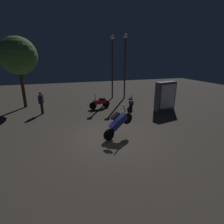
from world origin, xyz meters
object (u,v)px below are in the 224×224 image
object	(u,v)px
kiosk_billboard	(165,96)
streetlamp_near	(112,60)
motorcycle_blue_foreground	(118,123)
motorcycle_red_parked_left	(100,103)
person_rider_beside	(41,101)
motorcycle_black_parked_right	(131,103)
streetlamp_far	(125,60)

from	to	relation	value
kiosk_billboard	streetlamp_near	bearing A→B (deg)	-77.15
motorcycle_blue_foreground	streetlamp_near	xyz separation A→B (m)	(2.38, 8.37, 2.75)
kiosk_billboard	motorcycle_red_parked_left	bearing A→B (deg)	-36.24
person_rider_beside	kiosk_billboard	world-z (taller)	kiosk_billboard
motorcycle_red_parked_left	kiosk_billboard	xyz separation A→B (m)	(4.39, -1.97, 0.61)
motorcycle_black_parked_right	person_rider_beside	size ratio (longest dim) A/B	1.03
streetlamp_far	kiosk_billboard	xyz separation A→B (m)	(1.31, -4.69, -2.48)
motorcycle_black_parked_right	streetlamp_near	distance (m)	4.91
motorcycle_black_parked_right	kiosk_billboard	distance (m)	2.54
person_rider_beside	motorcycle_blue_foreground	bearing A→B (deg)	141.94
streetlamp_near	kiosk_billboard	xyz separation A→B (m)	(2.37, -5.11, -2.45)
streetlamp_far	motorcycle_black_parked_right	bearing A→B (deg)	-103.13
streetlamp_near	motorcycle_red_parked_left	bearing A→B (deg)	-122.70
motorcycle_blue_foreground	streetlamp_near	bearing A→B (deg)	56.22
streetlamp_near	streetlamp_far	size ratio (longest dim) A/B	0.99
motorcycle_black_parked_right	streetlamp_far	bearing A→B (deg)	-173.83
motorcycle_red_parked_left	person_rider_beside	distance (m)	4.13
person_rider_beside	streetlamp_far	size ratio (longest dim) A/B	0.28
motorcycle_red_parked_left	streetlamp_far	size ratio (longest dim) A/B	0.29
person_rider_beside	kiosk_billboard	xyz separation A→B (m)	(8.49, -1.83, 0.13)
motorcycle_blue_foreground	streetlamp_near	distance (m)	9.13
motorcycle_blue_foreground	motorcycle_black_parked_right	xyz separation A→B (m)	(2.65, 4.54, -0.31)
motorcycle_red_parked_left	streetlamp_far	xyz separation A→B (m)	(3.08, 2.72, 3.10)
motorcycle_black_parked_right	streetlamp_far	size ratio (longest dim) A/B	0.28
motorcycle_blue_foreground	motorcycle_red_parked_left	xyz separation A→B (m)	(0.37, 5.23, -0.31)
motorcycle_red_parked_left	motorcycle_black_parked_right	distance (m)	2.38
person_rider_beside	streetlamp_far	xyz separation A→B (m)	(7.18, 2.87, 2.62)
motorcycle_blue_foreground	motorcycle_red_parked_left	bearing A→B (deg)	68.09
motorcycle_black_parked_right	streetlamp_near	bearing A→B (deg)	-156.71
motorcycle_red_parked_left	motorcycle_black_parked_right	bearing A→B (deg)	152.62
person_rider_beside	kiosk_billboard	bearing A→B (deg)	-176.48
streetlamp_far	kiosk_billboard	world-z (taller)	streetlamp_far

